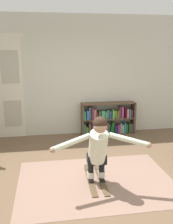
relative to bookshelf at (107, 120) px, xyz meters
name	(u,v)px	position (x,y,z in m)	size (l,w,h in m)	color
ground_plane	(87,183)	(-0.90, -2.39, -0.35)	(7.20, 7.20, 0.00)	brown
back_wall	(70,76)	(-0.90, 0.21, 1.10)	(6.00, 0.10, 2.90)	beige
rug	(96,181)	(-0.75, -2.35, -0.35)	(2.51, 1.83, 0.01)	#917060
bookshelf	(107,120)	(0.00, 0.00, 0.00)	(1.35, 0.30, 0.80)	brown
skis_pair	(96,179)	(-0.75, -2.32, -0.33)	(0.30, 0.98, 0.07)	brown
person_skier	(98,146)	(-0.75, -2.51, 0.33)	(1.46, 0.59, 1.09)	white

